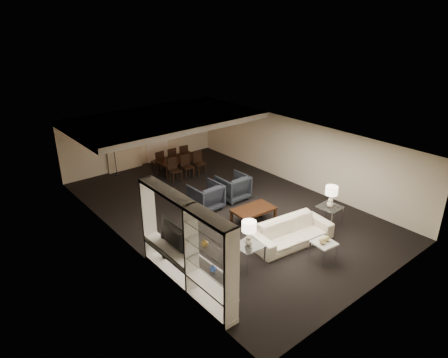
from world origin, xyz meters
TOP-DOWN VIEW (x-y plane):
  - floor at (0.00, 0.00)m, footprint 11.00×11.00m
  - ceiling at (0.00, 0.00)m, footprint 7.00×11.00m
  - wall_back at (0.00, 5.50)m, footprint 7.00×0.02m
  - wall_front at (0.00, -5.50)m, footprint 7.00×0.02m
  - wall_left at (-3.50, 0.00)m, footprint 0.02×11.00m
  - wall_right at (3.50, 0.00)m, footprint 0.02×11.00m
  - ceiling_soffit at (0.00, 3.50)m, footprint 7.00×4.00m
  - curtains at (-0.90, 5.42)m, footprint 1.50×0.12m
  - door at (0.70, 5.47)m, footprint 0.90×0.05m
  - painting at (2.10, 5.46)m, footprint 0.95×0.04m
  - media_unit at (-3.31, -2.60)m, footprint 0.38×3.40m
  - pendant_light at (0.30, 3.50)m, footprint 0.52×0.52m
  - sofa at (0.15, -2.88)m, footprint 2.52×1.26m
  - coffee_table at (0.15, -1.28)m, footprint 1.37×0.86m
  - armchair_left at (-0.45, 0.42)m, footprint 0.97×1.00m
  - armchair_right at (0.75, 0.42)m, footprint 0.97×1.00m
  - side_table_left at (-1.55, -2.88)m, footprint 0.68×0.68m
  - side_table_right at (1.85, -2.88)m, footprint 0.70×0.70m
  - table_lamp_left at (-1.55, -2.88)m, footprint 0.38×0.38m
  - table_lamp_right at (1.85, -2.88)m, footprint 0.38×0.38m
  - marble_table at (0.15, -3.98)m, footprint 0.60×0.60m
  - gold_gourd_a at (0.05, -3.98)m, footprint 0.18×0.18m
  - gold_gourd_b at (0.25, -3.98)m, footprint 0.15×0.15m
  - television at (-3.28, -1.95)m, footprint 1.18×0.15m
  - vase_blue at (-3.31, -3.66)m, footprint 0.15×0.15m
  - vase_amber at (-3.31, -3.38)m, footprint 0.16×0.16m
  - floor_speaker at (-3.16, -1.36)m, footprint 0.11×0.11m
  - dining_table at (0.63, 3.69)m, footprint 1.77×0.99m
  - chair_nl at (0.03, 3.04)m, footprint 0.46×0.46m
  - chair_nm at (0.63, 3.04)m, footprint 0.46×0.46m
  - chair_nr at (1.23, 3.04)m, footprint 0.46×0.46m
  - chair_fl at (0.03, 4.34)m, footprint 0.46×0.46m
  - chair_fm at (0.63, 4.34)m, footprint 0.43×0.43m
  - chair_fr at (1.23, 4.34)m, footprint 0.46×0.46m
  - floor_lamp at (-1.46, 5.11)m, footprint 0.24×0.24m

SIDE VIEW (x-z plane):
  - floor at x=0.00m, z-range 0.00..0.00m
  - coffee_table at x=0.15m, z-range 0.00..0.48m
  - marble_table at x=0.15m, z-range 0.00..0.55m
  - side_table_left at x=-1.55m, z-range 0.00..0.62m
  - side_table_right at x=1.85m, z-range 0.00..0.62m
  - dining_table at x=0.63m, z-range 0.00..0.62m
  - sofa at x=0.15m, z-range 0.00..0.71m
  - armchair_left at x=-0.45m, z-range 0.00..0.90m
  - armchair_right at x=0.75m, z-range 0.00..0.90m
  - chair_nl at x=0.03m, z-range 0.00..0.92m
  - chair_nm at x=0.63m, z-range 0.00..0.92m
  - chair_nr at x=1.23m, z-range 0.00..0.92m
  - chair_fl at x=0.03m, z-range 0.00..0.92m
  - chair_fm at x=0.63m, z-range 0.00..0.92m
  - chair_fr at x=1.23m, z-range 0.00..0.92m
  - floor_speaker at x=-3.16m, z-range 0.00..0.96m
  - gold_gourd_b at x=0.25m, z-range 0.55..0.71m
  - gold_gourd_a at x=0.05m, z-range 0.55..0.73m
  - floor_lamp at x=-1.46m, z-range 0.00..1.45m
  - table_lamp_left at x=-1.55m, z-range 0.62..1.30m
  - table_lamp_right at x=1.85m, z-range 0.62..1.30m
  - door at x=0.70m, z-range 0.00..2.10m
  - television at x=-3.28m, z-range 0.75..1.43m
  - vase_blue at x=-3.31m, z-range 1.06..1.22m
  - media_unit at x=-3.31m, z-range 0.00..2.35m
  - curtains at x=-0.90m, z-range 0.00..2.40m
  - wall_back at x=0.00m, z-range 0.00..2.50m
  - wall_front at x=0.00m, z-range 0.00..2.50m
  - wall_left at x=-3.50m, z-range 0.00..2.50m
  - wall_right at x=3.50m, z-range 0.00..2.50m
  - painting at x=2.10m, z-range 1.23..1.88m
  - vase_amber at x=-3.31m, z-range 1.56..1.73m
  - pendant_light at x=0.30m, z-range 1.80..2.04m
  - ceiling_soffit at x=0.00m, z-range 2.30..2.50m
  - ceiling at x=0.00m, z-range 2.49..2.51m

